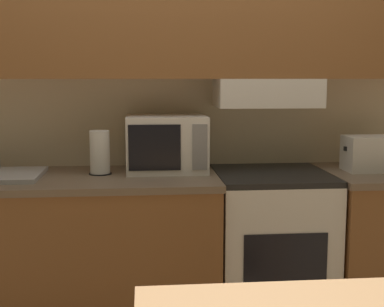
{
  "coord_description": "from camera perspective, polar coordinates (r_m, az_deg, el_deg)",
  "views": [
    {
      "loc": [
        -0.19,
        -3.18,
        1.46
      ],
      "look_at": [
        0.05,
        -0.58,
        1.08
      ],
      "focal_mm": 50.0,
      "sensor_mm": 36.0,
      "label": 1
    }
  ],
  "objects": [
    {
      "name": "lower_counter_right_stub",
      "position": [
        3.28,
        18.5,
        -9.84
      ],
      "size": [
        0.54,
        0.68,
        0.93
      ],
      "color": "brown",
      "rests_on": "ground_plane"
    },
    {
      "name": "paper_towel_roll",
      "position": [
        2.94,
        -9.81,
        0.09
      ],
      "size": [
        0.12,
        0.12,
        0.24
      ],
      "color": "black",
      "rests_on": "lower_counter_main"
    },
    {
      "name": "wall_back",
      "position": [
        3.12,
        -1.59,
        9.29
      ],
      "size": [
        5.13,
        0.38,
        2.55
      ],
      "color": "beige",
      "rests_on": "ground_plane"
    },
    {
      "name": "toaster",
      "position": [
        3.16,
        18.54,
        0.02
      ],
      "size": [
        0.3,
        0.19,
        0.2
      ],
      "color": "white",
      "rests_on": "lower_counter_right_stub"
    },
    {
      "name": "lower_counter_main",
      "position": [
        3.04,
        -12.66,
        -11.07
      ],
      "size": [
        1.58,
        0.68,
        0.93
      ],
      "color": "brown",
      "rests_on": "ground_plane"
    },
    {
      "name": "stove_range",
      "position": [
        3.11,
        8.35,
        -10.52
      ],
      "size": [
        0.62,
        0.64,
        0.93
      ],
      "color": "white",
      "rests_on": "ground_plane"
    },
    {
      "name": "microwave",
      "position": [
        2.99,
        -2.74,
        1.08
      ],
      "size": [
        0.44,
        0.36,
        0.31
      ],
      "color": "white",
      "rests_on": "lower_counter_main"
    }
  ]
}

